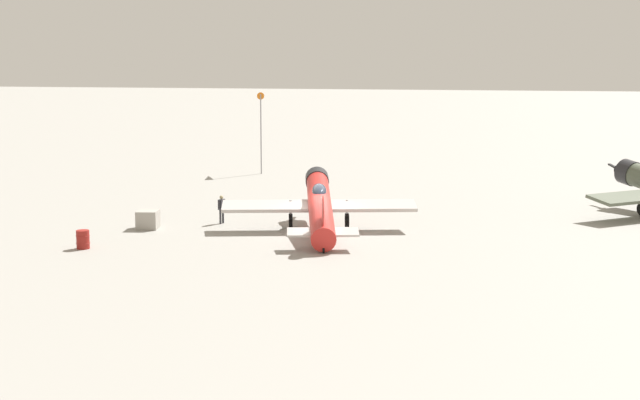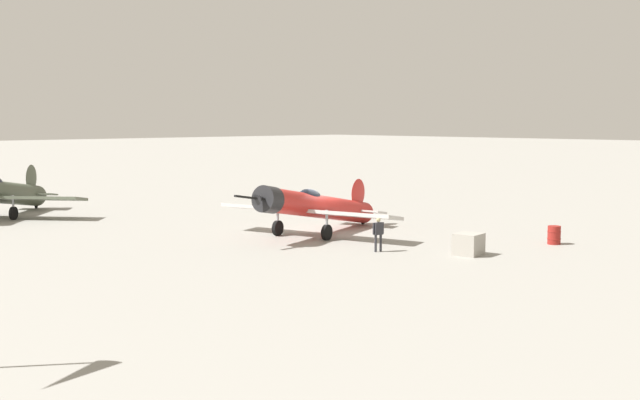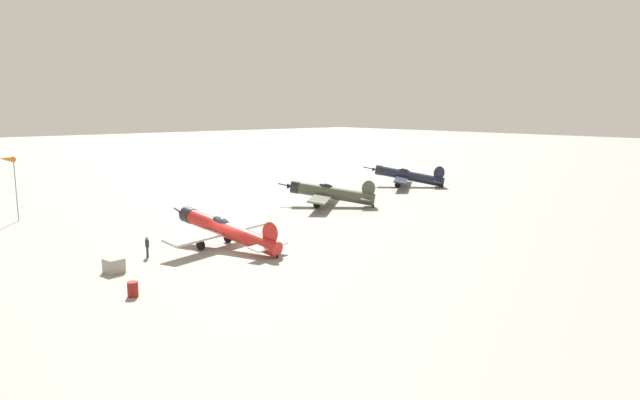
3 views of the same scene
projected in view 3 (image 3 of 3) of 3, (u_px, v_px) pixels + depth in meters
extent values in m
plane|color=gray|center=(231.00, 249.00, 44.13)|extent=(400.00, 400.00, 0.00)
cylinder|color=red|center=(230.00, 231.00, 43.89)|extent=(3.51, 9.73, 2.78)
cylinder|color=#232326|center=(189.00, 215.00, 46.38)|extent=(1.53, 1.38, 1.43)
cone|color=#232326|center=(183.00, 213.00, 46.73)|extent=(0.68, 0.74, 0.63)
cube|color=black|center=(182.00, 213.00, 46.82)|extent=(0.19, 2.69, 0.54)
ellipsoid|color=black|center=(221.00, 221.00, 44.33)|extent=(1.17, 1.92, 0.95)
cube|color=#BCB7B2|center=(219.00, 231.00, 44.57)|extent=(10.28, 4.05, 0.45)
ellipsoid|color=red|center=(270.00, 233.00, 41.54)|extent=(0.54, 1.73, 1.88)
cube|color=#BCB7B2|center=(268.00, 245.00, 41.81)|extent=(3.57, 1.89, 0.28)
cylinder|color=#999BA0|center=(200.00, 238.00, 43.74)|extent=(0.14, 0.14, 1.13)
cylinder|color=black|center=(201.00, 245.00, 43.83)|extent=(0.39, 0.82, 0.80)
cylinder|color=#999BA0|center=(228.00, 231.00, 46.17)|extent=(0.14, 0.14, 1.13)
cylinder|color=black|center=(228.00, 238.00, 46.26)|extent=(0.39, 0.82, 0.80)
cylinder|color=black|center=(276.00, 256.00, 41.48)|extent=(0.16, 0.30, 0.28)
cylinder|color=#4C5442|center=(334.00, 193.00, 63.14)|extent=(7.02, 8.07, 2.67)
cylinder|color=#232326|center=(295.00, 187.00, 63.74)|extent=(1.86, 1.81, 1.62)
cone|color=#232326|center=(290.00, 186.00, 63.82)|extent=(0.89, 0.89, 0.70)
cube|color=black|center=(288.00, 186.00, 63.85)|extent=(1.14, 2.57, 0.47)
ellipsoid|color=black|center=(326.00, 187.00, 63.17)|extent=(1.72, 1.85, 0.91)
cube|color=#565E4C|center=(324.00, 195.00, 63.35)|extent=(9.96, 8.70, 0.44)
ellipsoid|color=#4C5442|center=(369.00, 188.00, 62.43)|extent=(1.20, 1.41, 1.98)
cube|color=#565E4C|center=(367.00, 198.00, 62.63)|extent=(3.32, 3.02, 0.25)
cylinder|color=#999BA0|center=(317.00, 200.00, 61.94)|extent=(0.14, 0.14, 1.08)
cylinder|color=black|center=(317.00, 205.00, 62.02)|extent=(0.66, 0.74, 0.80)
cylinder|color=#999BA0|center=(322.00, 196.00, 65.05)|extent=(0.14, 0.14, 1.08)
cylinder|color=black|center=(322.00, 200.00, 65.13)|extent=(0.66, 0.74, 0.80)
cylinder|color=black|center=(373.00, 206.00, 62.66)|extent=(0.26, 0.28, 0.28)
cylinder|color=#1E2338|center=(411.00, 176.00, 79.02)|extent=(6.71, 8.27, 2.86)
cylinder|color=#232326|center=(379.00, 170.00, 79.78)|extent=(1.79, 1.74, 1.53)
cone|color=#232326|center=(374.00, 169.00, 79.89)|extent=(0.85, 0.86, 0.67)
cube|color=black|center=(373.00, 169.00, 79.92)|extent=(1.42, 2.98, 0.63)
ellipsoid|color=black|center=(404.00, 171.00, 79.09)|extent=(1.69, 1.89, 0.96)
cube|color=#282D42|center=(402.00, 177.00, 79.27)|extent=(11.18, 9.04, 0.45)
ellipsoid|color=#1E2338|center=(439.00, 173.00, 78.15)|extent=(1.18, 1.51, 2.12)
cube|color=#282D42|center=(437.00, 181.00, 78.37)|extent=(3.37, 2.93, 0.29)
cylinder|color=#999BA0|center=(398.00, 181.00, 77.94)|extent=(0.14, 0.14, 1.13)
cylinder|color=black|center=(398.00, 185.00, 78.03)|extent=(0.64, 0.76, 0.80)
cylinder|color=#999BA0|center=(399.00, 178.00, 80.93)|extent=(0.14, 0.14, 1.13)
cylinder|color=black|center=(399.00, 182.00, 81.02)|extent=(0.64, 0.76, 0.80)
cylinder|color=black|center=(443.00, 186.00, 78.34)|extent=(0.25, 0.28, 0.28)
cylinder|color=#2D2D33|center=(148.00, 253.00, 41.56)|extent=(0.11, 0.11, 0.78)
cylinder|color=#2D2D33|center=(147.00, 252.00, 41.81)|extent=(0.11, 0.11, 0.78)
cube|color=#2D2D33|center=(147.00, 243.00, 41.58)|extent=(0.30, 0.46, 0.56)
sphere|color=tan|center=(147.00, 238.00, 41.51)|extent=(0.21, 0.21, 0.21)
cylinder|color=#2D2D33|center=(148.00, 244.00, 41.35)|extent=(0.08, 0.08, 0.52)
cylinder|color=#2D2D33|center=(146.00, 242.00, 41.80)|extent=(0.08, 0.08, 0.52)
cube|color=#9E998E|center=(114.00, 266.00, 37.80)|extent=(1.26, 1.32, 0.97)
cylinder|color=maroon|center=(133.00, 289.00, 33.02)|extent=(0.62, 0.62, 0.89)
torus|color=maroon|center=(133.00, 286.00, 32.99)|extent=(0.66, 0.66, 0.04)
torus|color=maroon|center=(133.00, 292.00, 33.05)|extent=(0.66, 0.66, 0.04)
cylinder|color=gray|center=(16.00, 190.00, 54.74)|extent=(0.10, 0.10, 6.17)
cone|color=orange|center=(6.00, 159.00, 54.80)|extent=(1.32, 2.31, 0.56)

